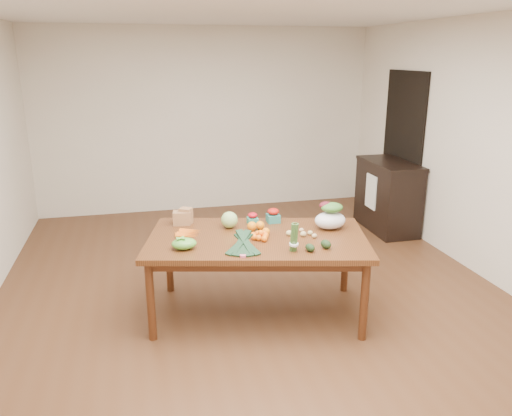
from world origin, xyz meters
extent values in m
plane|color=#52311C|center=(0.00, 0.00, 0.00)|extent=(6.00, 6.00, 0.00)
cube|color=white|center=(0.00, 0.00, 2.70)|extent=(5.00, 6.00, 0.02)
cube|color=silver|center=(0.00, 3.00, 1.35)|extent=(5.00, 0.02, 2.70)
cube|color=silver|center=(0.00, -3.00, 1.35)|extent=(5.00, 0.02, 2.70)
cube|color=silver|center=(2.50, 0.00, 1.35)|extent=(0.02, 6.00, 2.70)
cube|color=#562C14|center=(-0.04, -0.43, 0.38)|extent=(2.12, 1.49, 0.75)
cube|color=black|center=(2.48, 1.60, 1.05)|extent=(0.02, 1.00, 2.10)
cube|color=black|center=(2.22, 1.41, 0.47)|extent=(0.52, 1.02, 0.94)
cube|color=white|center=(1.96, 1.40, 0.55)|extent=(0.02, 0.28, 0.45)
sphere|color=#95BC6C|center=(-0.24, -0.14, 0.83)|extent=(0.15, 0.15, 0.15)
sphere|color=orange|center=(-0.06, -0.27, 0.79)|extent=(0.09, 0.09, 0.09)
sphere|color=orange|center=(0.03, -0.25, 0.79)|extent=(0.08, 0.08, 0.08)
sphere|color=#FC5F0F|center=(0.04, -0.42, 0.79)|extent=(0.07, 0.07, 0.07)
ellipsoid|color=green|center=(-0.70, -0.57, 0.80)|extent=(0.21, 0.16, 0.09)
ellipsoid|color=#D3C77A|center=(0.24, -0.47, 0.77)|extent=(0.06, 0.05, 0.05)
ellipsoid|color=tan|center=(0.35, -0.52, 0.77)|extent=(0.06, 0.05, 0.05)
ellipsoid|color=tan|center=(0.43, -0.50, 0.77)|extent=(0.05, 0.04, 0.04)
ellipsoid|color=tan|center=(0.37, -0.41, 0.77)|extent=(0.04, 0.04, 0.04)
ellipsoid|color=tan|center=(0.44, -0.58, 0.77)|extent=(0.05, 0.04, 0.04)
ellipsoid|color=black|center=(0.29, -0.87, 0.78)|extent=(0.09, 0.11, 0.07)
ellipsoid|color=black|center=(0.44, -0.84, 0.79)|extent=(0.10, 0.13, 0.07)
camera|label=1|loc=(-1.03, -4.47, 2.30)|focal=35.00mm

